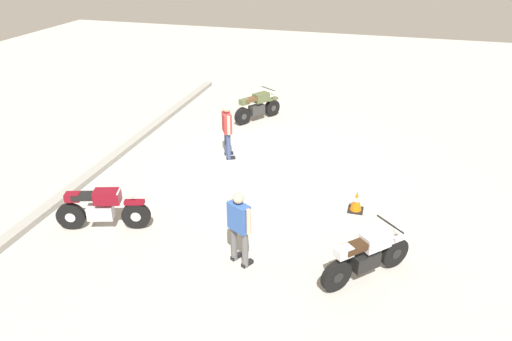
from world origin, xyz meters
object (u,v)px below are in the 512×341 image
person_in_red_shirt (227,128)px  traffic_cone (356,201)px  motorcycle_maroon_cruiser (102,208)px  motorcycle_olive_vintage (257,107)px  motorcycle_silver_cruiser (367,255)px  person_in_blue_shirt (239,225)px

person_in_red_shirt → traffic_cone: (-1.98, -3.93, -0.66)m
motorcycle_maroon_cruiser → motorcycle_olive_vintage: bearing=61.8°
motorcycle_olive_vintage → traffic_cone: (-5.17, -3.92, -0.23)m
motorcycle_silver_cruiser → traffic_cone: bearing=53.8°
motorcycle_silver_cruiser → traffic_cone: motorcycle_silver_cruiser is taller
motorcycle_silver_cruiser → person_in_blue_shirt: 2.50m
person_in_red_shirt → person_in_blue_shirt: size_ratio=1.00×
motorcycle_maroon_cruiser → motorcycle_silver_cruiser: bearing=-18.2°
motorcycle_olive_vintage → traffic_cone: bearing=-108.3°
person_in_blue_shirt → motorcycle_olive_vintage: bearing=42.5°
motorcycle_silver_cruiser → person_in_red_shirt: person_in_red_shirt is taller
person_in_red_shirt → traffic_cone: bearing=-56.2°
person_in_red_shirt → traffic_cone: size_ratio=3.07×
traffic_cone → motorcycle_maroon_cruiser: bearing=113.2°
motorcycle_maroon_cruiser → person_in_blue_shirt: person_in_blue_shirt is taller
motorcycle_maroon_cruiser → traffic_cone: bearing=6.0°
motorcycle_silver_cruiser → motorcycle_maroon_cruiser: bearing=133.6°
person_in_red_shirt → motorcycle_maroon_cruiser: bearing=-138.2°
person_in_red_shirt → person_in_blue_shirt: person_in_blue_shirt is taller
motorcycle_maroon_cruiser → person_in_red_shirt: (4.29, -1.46, 0.40)m
motorcycle_olive_vintage → motorcycle_silver_cruiser: (-7.59, -4.31, 0.03)m
traffic_cone → person_in_red_shirt: bearing=63.2°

